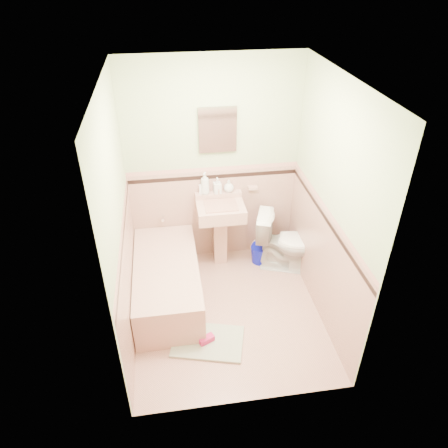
{
  "coord_description": "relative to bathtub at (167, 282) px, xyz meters",
  "views": [
    {
      "loc": [
        -0.53,
        -3.29,
        3.35
      ],
      "look_at": [
        0.0,
        0.25,
        1.0
      ],
      "focal_mm": 33.65,
      "sensor_mm": 36.0,
      "label": 1
    }
  ],
  "objects": [
    {
      "name": "tub_faucet",
      "position": [
        0.0,
        0.72,
        0.41
      ],
      "size": [
        0.04,
        0.12,
        0.04
      ],
      "primitive_type": "cylinder",
      "rotation": [
        1.57,
        0.0,
        0.0
      ],
      "color": "silver",
      "rests_on": "wall_back"
    },
    {
      "name": "shoe",
      "position": [
        0.35,
        -0.73,
        -0.17
      ],
      "size": [
        0.17,
        0.13,
        0.06
      ],
      "primitive_type": "cube",
      "rotation": [
        0.0,
        0.0,
        0.42
      ],
      "color": "#BF1E59",
      "rests_on": "bath_mat"
    },
    {
      "name": "accent_left",
      "position": [
        -0.35,
        -0.33,
        0.89
      ],
      "size": [
        0.0,
        2.2,
        2.2
      ],
      "primitive_type": "plane",
      "rotation": [
        1.57,
        0.0,
        1.57
      ],
      "color": "black",
      "rests_on": "ground"
    },
    {
      "name": "soap_bottle_right",
      "position": [
        0.81,
        0.71,
        0.78
      ],
      "size": [
        0.15,
        0.15,
        0.15
      ],
      "primitive_type": "imported",
      "rotation": [
        0.0,
        0.0,
        0.26
      ],
      "color": "#B2B2B2",
      "rests_on": "sink"
    },
    {
      "name": "tube",
      "position": [
        0.47,
        0.71,
        0.76
      ],
      "size": [
        0.04,
        0.04,
        0.12
      ],
      "primitive_type": "cylinder",
      "rotation": [
        0.0,
        0.0,
        -0.25
      ],
      "color": "white",
      "rests_on": "sink"
    },
    {
      "name": "wainscot_right",
      "position": [
        1.62,
        -0.33,
        0.38
      ],
      "size": [
        0.0,
        2.2,
        2.2
      ],
      "primitive_type": "plane",
      "rotation": [
        1.57,
        0.0,
        -1.57
      ],
      "color": "tan",
      "rests_on": "ground"
    },
    {
      "name": "cap_right",
      "position": [
        1.61,
        -0.33,
        1.0
      ],
      "size": [
        0.0,
        2.2,
        2.2
      ],
      "primitive_type": "plane",
      "rotation": [
        1.57,
        0.0,
        -1.57
      ],
      "color": "tan",
      "rests_on": "ground"
    },
    {
      "name": "medicine_cabinet",
      "position": [
        0.68,
        0.74,
        1.47
      ],
      "size": [
        0.36,
        0.04,
        0.45
      ],
      "primitive_type": "cube",
      "color": "white",
      "rests_on": "wall_back"
    },
    {
      "name": "bathtub",
      "position": [
        0.0,
        0.0,
        0.0
      ],
      "size": [
        0.7,
        1.5,
        0.45
      ],
      "primitive_type": "cube",
      "color": "tan",
      "rests_on": "floor"
    },
    {
      "name": "floor",
      "position": [
        0.63,
        -0.33,
        -0.23
      ],
      "size": [
        2.2,
        2.2,
        0.0
      ],
      "primitive_type": "plane",
      "color": "tan",
      "rests_on": "ground"
    },
    {
      "name": "wall_back",
      "position": [
        0.63,
        0.77,
        1.02
      ],
      "size": [
        2.5,
        0.0,
        2.5
      ],
      "primitive_type": "plane",
      "rotation": [
        1.57,
        0.0,
        0.0
      ],
      "color": "beige",
      "rests_on": "ground"
    },
    {
      "name": "accent_right",
      "position": [
        1.61,
        -0.33,
        0.89
      ],
      "size": [
        0.0,
        2.2,
        2.2
      ],
      "primitive_type": "plane",
      "rotation": [
        1.57,
        0.0,
        -1.57
      ],
      "color": "black",
      "rests_on": "ground"
    },
    {
      "name": "wall_left",
      "position": [
        -0.37,
        -0.33,
        1.02
      ],
      "size": [
        0.0,
        2.5,
        2.5
      ],
      "primitive_type": "plane",
      "rotation": [
        1.57,
        0.0,
        1.57
      ],
      "color": "beige",
      "rests_on": "ground"
    },
    {
      "name": "cap_left",
      "position": [
        -0.35,
        -0.33,
        1.0
      ],
      "size": [
        0.0,
        2.2,
        2.2
      ],
      "primitive_type": "plane",
      "rotation": [
        1.57,
        0.0,
        1.57
      ],
      "color": "tan",
      "rests_on": "ground"
    },
    {
      "name": "accent_front",
      "position": [
        0.63,
        -1.41,
        0.9
      ],
      "size": [
        2.0,
        0.0,
        2.0
      ],
      "primitive_type": "plane",
      "rotation": [
        -1.57,
        0.0,
        0.0
      ],
      "color": "black",
      "rests_on": "ground"
    },
    {
      "name": "cap_back",
      "position": [
        0.63,
        0.75,
        0.99
      ],
      "size": [
        2.0,
        0.0,
        2.0
      ],
      "primitive_type": "plane",
      "rotation": [
        1.57,
        0.0,
        0.0
      ],
      "color": "tan",
      "rests_on": "ground"
    },
    {
      "name": "sink_faucet",
      "position": [
        0.68,
        0.67,
        0.72
      ],
      "size": [
        0.02,
        0.02,
        0.1
      ],
      "primitive_type": "cylinder",
      "color": "silver",
      "rests_on": "sink"
    },
    {
      "name": "wall_right",
      "position": [
        1.63,
        -0.33,
        1.02
      ],
      "size": [
        0.0,
        2.5,
        2.5
      ],
      "primitive_type": "plane",
      "rotation": [
        1.57,
        0.0,
        -1.57
      ],
      "color": "beige",
      "rests_on": "ground"
    },
    {
      "name": "soap_bottle_left",
      "position": [
        0.52,
        0.71,
        0.84
      ],
      "size": [
        0.14,
        0.14,
        0.27
      ],
      "primitive_type": "imported",
      "rotation": [
        0.0,
        0.0,
        -0.4
      ],
      "color": "#B2B2B2",
      "rests_on": "sink"
    },
    {
      "name": "cap_front",
      "position": [
        0.63,
        -1.41,
        0.99
      ],
      "size": [
        2.0,
        0.0,
        2.0
      ],
      "primitive_type": "plane",
      "rotation": [
        -1.57,
        0.0,
        0.0
      ],
      "color": "tan",
      "rests_on": "ground"
    },
    {
      "name": "accent_back",
      "position": [
        0.63,
        0.75,
        0.9
      ],
      "size": [
        2.0,
        0.0,
        2.0
      ],
      "primitive_type": "plane",
      "rotation": [
        1.57,
        0.0,
        0.0
      ],
      "color": "black",
      "rests_on": "ground"
    },
    {
      "name": "wall_front",
      "position": [
        0.63,
        -1.43,
        1.02
      ],
      "size": [
        2.5,
        0.0,
        2.5
      ],
      "primitive_type": "plane",
      "rotation": [
        -1.57,
        0.0,
        0.0
      ],
      "color": "beige",
      "rests_on": "ground"
    },
    {
      "name": "bucket",
      "position": [
        1.17,
        0.5,
        -0.1
      ],
      "size": [
        0.32,
        0.32,
        0.24
      ],
      "primitive_type": null,
      "rotation": [
        0.0,
        0.0,
        -0.4
      ],
      "color": "#090FB1",
      "rests_on": "floor"
    },
    {
      "name": "wainscot_left",
      "position": [
        -0.36,
        -0.33,
        0.38
      ],
      "size": [
        0.0,
        2.2,
        2.2
      ],
      "primitive_type": "plane",
      "rotation": [
        1.57,
        0.0,
        1.57
      ],
      "color": "tan",
      "rests_on": "ground"
    },
    {
      "name": "soap_bottle_mid",
      "position": [
        0.67,
        0.71,
        0.8
      ],
      "size": [
        0.09,
        0.1,
        0.19
      ],
      "primitive_type": "imported",
      "rotation": [
        0.0,
        0.0,
        0.1
      ],
      "color": "#B2B2B2",
      "rests_on": "sink"
    },
    {
      "name": "sink",
      "position": [
        0.68,
        0.53,
        0.21
      ],
      "size": [
        0.55,
        0.48,
        0.87
      ],
      "primitive_type": null,
      "color": "tan",
      "rests_on": "floor"
    },
    {
      "name": "soap_dish",
      "position": [
        1.1,
        0.73,
        0.72
      ],
      "size": [
        0.11,
        0.06,
        0.04
      ],
      "primitive_type": "cube",
      "color": "tan",
      "rests_on": "wall_back"
    },
    {
      "name": "toilet",
      "position": [
        1.47,
        0.35,
        0.15
      ],
      "size": [
        0.83,
        0.64,
        0.75
      ],
      "primitive_type": "imported",
      "rotation": [
        0.0,
        0.0,
        1.23
      ],
      "color": "white",
      "rests_on": "floor"
    },
    {
      "name": "ceiling",
      "position": [
        0.63,
        -0.33,
        2.27
      ],
      "size": [
        2.2,
        2.2,
        0.0
      ],
      "primitive_type": "plane",
      "rotation": [
        3.14,
        0.0,
        0.0
      ],
      "color": "white",
      "rests_on": "ground"
    },
    {
      "name": "wainscot_back",
      "position": [
        0.63,
        0.76,
        0.38
      ],
      "size": [
        2.0,
        0.0,
        2.0
      ],
      "primitive_type": "plane",
      "rotation": [
        1.57,
        0.0,
        0.0
      ],
      "color": "tan",
      "rests_on": "ground"
    },
    {
      "name": "bath_mat",
      "position": [
        0.37,
        -0.72,
        -0.21
      ],
      "size": [
        0.8,
        0.63,
        0.03
      ],
      "primitive_type": "cube",
      "rotation": [
        0.0,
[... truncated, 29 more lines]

